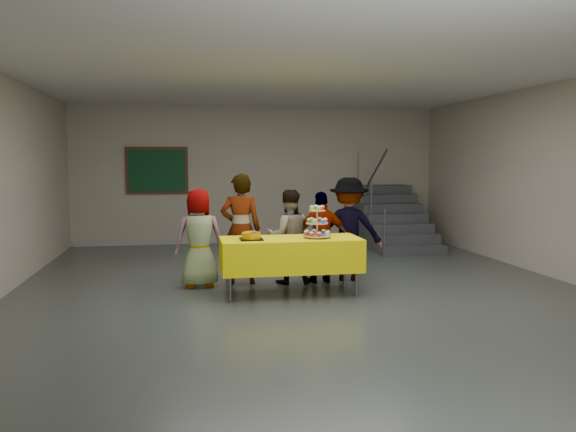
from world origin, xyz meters
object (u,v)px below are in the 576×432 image
schoolchild_d (322,237)px  schoolchild_e (349,229)px  bear_cake (251,235)px  staircase (388,222)px  cupcake_stand (317,225)px  bake_table (291,254)px  schoolchild_c (289,237)px  schoolchild_a (199,238)px  schoolchild_b (241,229)px  noticeboard (157,171)px

schoolchild_d → schoolchild_e: size_ratio=0.87×
bear_cake → staircase: size_ratio=0.15×
cupcake_stand → bear_cake: cupcake_stand is taller
bake_table → staircase: size_ratio=0.78×
bear_cake → schoolchild_e: (1.58, 0.82, -0.05)m
schoolchild_e → staircase: bearing=-102.1°
schoolchild_d → schoolchild_c: bearing=-4.5°
schoolchild_c → staircase: 4.41m
schoolchild_c → schoolchild_d: bearing=174.6°
bear_cake → staircase: bearing=50.3°
bake_table → cupcake_stand: 0.53m
schoolchild_a → cupcake_stand: bearing=149.9°
schoolchild_b → staircase: (3.50, 3.31, -0.32)m
cupcake_stand → bear_cake: (-0.90, -0.02, -0.11)m
bear_cake → schoolchild_d: size_ratio=0.26×
bear_cake → schoolchild_e: size_ratio=0.23×
schoolchild_c → bake_table: bearing=83.4°
bear_cake → noticeboard: noticeboard is taller
bear_cake → schoolchild_d: 1.33m
schoolchild_b → cupcake_stand: bearing=145.3°
schoolchild_c → schoolchild_d: 0.49m
schoolchild_b → staircase: staircase is taller
schoolchild_d → schoolchild_e: 0.48m
staircase → schoolchild_e: bearing=-119.2°
schoolchild_a → schoolchild_b: 0.62m
staircase → cupcake_stand: bearing=-121.6°
noticeboard → bake_table: bearing=-68.0°
schoolchild_a → schoolchild_c: schoolchild_a is taller
bake_table → schoolchild_e: (1.04, 0.76, 0.22)m
bear_cake → schoolchild_e: 1.78m
bake_table → schoolchild_d: bearing=47.0°
schoolchild_c → schoolchild_e: bearing=-174.2°
schoolchild_d → schoolchild_e: (0.45, 0.13, 0.10)m
cupcake_stand → noticeboard: bearing=115.3°
schoolchild_c → schoolchild_e: (0.94, 0.07, 0.08)m
schoolchild_a → schoolchild_c: 1.30m
schoolchild_c → noticeboard: 4.81m
schoolchild_a → staircase: 5.35m
cupcake_stand → bear_cake: size_ratio=1.24×
schoolchild_d → staircase: bearing=-121.4°
bake_table → staircase: 5.01m
schoolchild_a → schoolchild_c: size_ratio=1.02×
schoolchild_a → noticeboard: 4.42m
cupcake_stand → schoolchild_b: 1.26m
schoolchild_e → noticeboard: (-3.03, 4.16, 0.82)m
bake_table → schoolchild_c: size_ratio=1.35×
cupcake_stand → schoolchild_b: schoolchild_b is taller
cupcake_stand → noticeboard: 5.53m
staircase → noticeboard: 5.08m
bake_table → bear_cake: (-0.54, -0.06, 0.27)m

